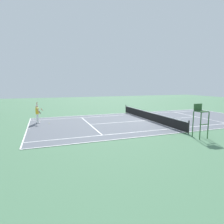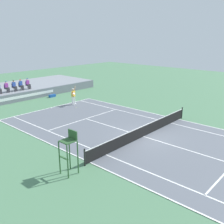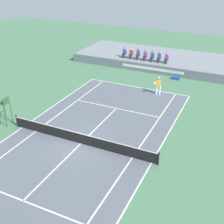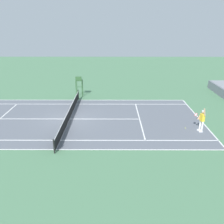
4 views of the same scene
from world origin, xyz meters
TOP-DOWN VIEW (x-y plane):
  - ground_plane at (0.00, 0.00)m, footprint 80.00×80.00m
  - court at (0.00, 0.00)m, footprint 11.08×23.88m
  - net at (0.00, 0.00)m, footprint 11.98×0.10m
  - tennis_player at (2.48, 11.07)m, footprint 0.75×0.72m
  - tennis_ball at (1.93, 10.03)m, footprint 0.07×0.07m
  - umpire_chair at (-7.02, 0.00)m, footprint 0.77×0.77m

SIDE VIEW (x-z plane):
  - ground_plane at x=0.00m, z-range 0.00..0.00m
  - court at x=0.00m, z-range 0.00..0.02m
  - tennis_ball at x=1.93m, z-range 0.00..0.07m
  - net at x=0.00m, z-range -0.01..1.06m
  - tennis_player at x=2.48m, z-range -0.05..2.04m
  - umpire_chair at x=-7.02m, z-range 0.34..2.78m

